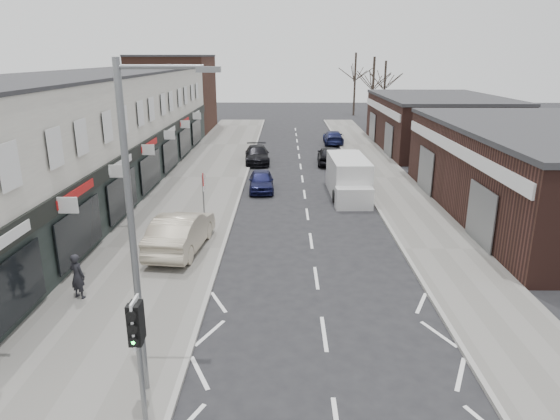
{
  "coord_description": "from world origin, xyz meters",
  "views": [
    {
      "loc": [
        -1.22,
        -11.46,
        8.15
      ],
      "look_at": [
        -1.39,
        6.38,
        2.6
      ],
      "focal_mm": 32.0,
      "sensor_mm": 36.0,
      "label": 1
    }
  ],
  "objects_px": {
    "warning_sign": "(204,183)",
    "white_van": "(348,178)",
    "parked_car_right_a": "(346,158)",
    "pedestrian": "(77,276)",
    "parked_car_right_c": "(333,137)",
    "parked_car_left_b": "(257,155)",
    "street_lamp": "(138,219)",
    "traffic_light": "(137,333)",
    "parked_car_right_b": "(329,155)",
    "parked_car_left_a": "(261,181)",
    "sedan_on_pavement": "(181,232)"
  },
  "relations": [
    {
      "from": "parked_car_right_a",
      "to": "pedestrian",
      "type": "bearing_deg",
      "value": 58.38
    },
    {
      "from": "parked_car_right_a",
      "to": "street_lamp",
      "type": "bearing_deg",
      "value": 70.1
    },
    {
      "from": "pedestrian",
      "to": "parked_car_right_c",
      "type": "distance_m",
      "value": 34.16
    },
    {
      "from": "sedan_on_pavement",
      "to": "warning_sign",
      "type": "bearing_deg",
      "value": -91.93
    },
    {
      "from": "traffic_light",
      "to": "warning_sign",
      "type": "height_order",
      "value": "traffic_light"
    },
    {
      "from": "traffic_light",
      "to": "parked_car_right_b",
      "type": "relative_size",
      "value": 0.74
    },
    {
      "from": "street_lamp",
      "to": "parked_car_right_b",
      "type": "xyz_separation_m",
      "value": [
        6.73,
        27.68,
        -3.9
      ]
    },
    {
      "from": "parked_car_right_a",
      "to": "parked_car_right_b",
      "type": "bearing_deg",
      "value": -44.02
    },
    {
      "from": "parked_car_left_a",
      "to": "parked_car_right_b",
      "type": "distance_m",
      "value": 9.39
    },
    {
      "from": "street_lamp",
      "to": "parked_car_right_b",
      "type": "bearing_deg",
      "value": 76.34
    },
    {
      "from": "traffic_light",
      "to": "warning_sign",
      "type": "distance_m",
      "value": 14.04
    },
    {
      "from": "traffic_light",
      "to": "parked_car_left_a",
      "type": "relative_size",
      "value": 0.83
    },
    {
      "from": "white_van",
      "to": "parked_car_right_c",
      "type": "distance_m",
      "value": 18.45
    },
    {
      "from": "parked_car_left_b",
      "to": "parked_car_left_a",
      "type": "bearing_deg",
      "value": -89.47
    },
    {
      "from": "parked_car_right_b",
      "to": "traffic_light",
      "type": "bearing_deg",
      "value": 79.86
    },
    {
      "from": "parked_car_left_b",
      "to": "pedestrian",
      "type": "bearing_deg",
      "value": -106.28
    },
    {
      "from": "white_van",
      "to": "parked_car_left_a",
      "type": "xyz_separation_m",
      "value": [
        -5.3,
        1.13,
        -0.45
      ]
    },
    {
      "from": "warning_sign",
      "to": "parked_car_left_b",
      "type": "bearing_deg",
      "value": 83.43
    },
    {
      "from": "parked_car_left_b",
      "to": "parked_car_right_b",
      "type": "xyz_separation_m",
      "value": [
        5.6,
        -0.38,
        0.05
      ]
    },
    {
      "from": "street_lamp",
      "to": "white_van",
      "type": "height_order",
      "value": "street_lamp"
    },
    {
      "from": "pedestrian",
      "to": "parked_car_left_a",
      "type": "xyz_separation_m",
      "value": [
        5.62,
        14.78,
        -0.29
      ]
    },
    {
      "from": "sedan_on_pavement",
      "to": "parked_car_left_b",
      "type": "relative_size",
      "value": 1.1
    },
    {
      "from": "street_lamp",
      "to": "parked_car_right_a",
      "type": "distance_m",
      "value": 28.06
    },
    {
      "from": "traffic_light",
      "to": "parked_car_left_b",
      "type": "height_order",
      "value": "traffic_light"
    },
    {
      "from": "parked_car_right_b",
      "to": "parked_car_right_c",
      "type": "bearing_deg",
      "value": -94.74
    },
    {
      "from": "parked_car_left_a",
      "to": "parked_car_right_a",
      "type": "bearing_deg",
      "value": 45.95
    },
    {
      "from": "traffic_light",
      "to": "parked_car_right_b",
      "type": "distance_m",
      "value": 29.69
    },
    {
      "from": "warning_sign",
      "to": "white_van",
      "type": "distance_m",
      "value": 9.72
    },
    {
      "from": "parked_car_left_b",
      "to": "parked_car_right_a",
      "type": "height_order",
      "value": "parked_car_right_a"
    },
    {
      "from": "parked_car_left_a",
      "to": "parked_car_right_c",
      "type": "xyz_separation_m",
      "value": [
        6.1,
        17.3,
        -0.0
      ]
    },
    {
      "from": "traffic_light",
      "to": "parked_car_right_c",
      "type": "relative_size",
      "value": 0.71
    },
    {
      "from": "parked_car_left_a",
      "to": "warning_sign",
      "type": "bearing_deg",
      "value": -112.66
    },
    {
      "from": "sedan_on_pavement",
      "to": "parked_car_left_a",
      "type": "xyz_separation_m",
      "value": [
        2.96,
        10.3,
        -0.31
      ]
    },
    {
      "from": "warning_sign",
      "to": "parked_car_left_b",
      "type": "height_order",
      "value": "warning_sign"
    },
    {
      "from": "parked_car_left_a",
      "to": "traffic_light",
      "type": "bearing_deg",
      "value": -97.53
    },
    {
      "from": "warning_sign",
      "to": "parked_car_right_a",
      "type": "bearing_deg",
      "value": 58.18
    },
    {
      "from": "street_lamp",
      "to": "parked_car_right_c",
      "type": "bearing_deg",
      "value": 77.87
    },
    {
      "from": "sedan_on_pavement",
      "to": "pedestrian",
      "type": "bearing_deg",
      "value": 65.36
    },
    {
      "from": "white_van",
      "to": "parked_car_right_b",
      "type": "height_order",
      "value": "white_van"
    },
    {
      "from": "parked_car_left_b",
      "to": "parked_car_right_b",
      "type": "bearing_deg",
      "value": -8.24
    },
    {
      "from": "street_lamp",
      "to": "parked_car_right_a",
      "type": "relative_size",
      "value": 1.91
    },
    {
      "from": "parked_car_right_a",
      "to": "parked_car_right_c",
      "type": "distance_m",
      "value": 10.33
    },
    {
      "from": "sedan_on_pavement",
      "to": "pedestrian",
      "type": "distance_m",
      "value": 5.21
    },
    {
      "from": "parked_car_right_b",
      "to": "parked_car_right_c",
      "type": "distance_m",
      "value": 9.36
    },
    {
      "from": "traffic_light",
      "to": "white_van",
      "type": "distance_m",
      "value": 20.99
    },
    {
      "from": "parked_car_left_b",
      "to": "street_lamp",
      "type": "bearing_deg",
      "value": -96.61
    },
    {
      "from": "street_lamp",
      "to": "parked_car_left_a",
      "type": "bearing_deg",
      "value": 84.66
    },
    {
      "from": "pedestrian",
      "to": "parked_car_right_c",
      "type": "relative_size",
      "value": 0.37
    },
    {
      "from": "parked_car_right_b",
      "to": "parked_car_right_c",
      "type": "height_order",
      "value": "parked_car_right_b"
    },
    {
      "from": "sedan_on_pavement",
      "to": "parked_car_right_a",
      "type": "bearing_deg",
      "value": -111.57
    }
  ]
}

